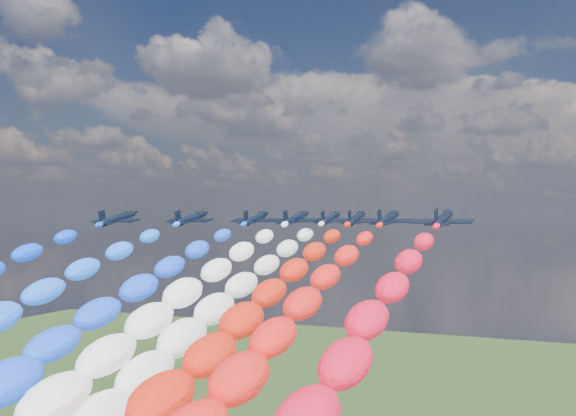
% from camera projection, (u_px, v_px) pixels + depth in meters
% --- Properties ---
extents(jet_0, '(9.77, 13.37, 5.45)m').
position_uv_depth(jet_0, '(118.00, 218.00, 131.70)').
color(jet_0, black).
extents(jet_1, '(10.17, 13.66, 5.45)m').
position_uv_depth(jet_1, '(191.00, 218.00, 137.23)').
color(jet_1, black).
extents(jet_2, '(9.83, 13.41, 5.45)m').
position_uv_depth(jet_2, '(256.00, 218.00, 142.21)').
color(jet_2, black).
extents(trail_2, '(7.32, 122.56, 45.42)m').
position_uv_depth(trail_2, '(30.00, 382.00, 84.20)').
color(trail_2, blue).
extents(jet_3, '(10.25, 13.71, 5.45)m').
position_uv_depth(jet_3, '(296.00, 218.00, 135.36)').
color(jet_3, black).
extents(trail_3, '(7.32, 122.56, 45.42)m').
position_uv_depth(trail_3, '(80.00, 397.00, 77.35)').
color(trail_3, white).
extents(jet_4, '(9.76, 13.36, 5.45)m').
position_uv_depth(jet_4, '(330.00, 218.00, 146.64)').
color(jet_4, black).
extents(trail_4, '(7.32, 122.56, 45.42)m').
position_uv_depth(trail_4, '(165.00, 374.00, 88.63)').
color(trail_4, silver).
extents(jet_5, '(10.23, 13.70, 5.45)m').
position_uv_depth(jet_5, '(356.00, 218.00, 135.31)').
color(jet_5, black).
extents(trail_5, '(7.32, 122.56, 45.42)m').
position_uv_depth(trail_5, '(186.00, 397.00, 77.30)').
color(trail_5, red).
extents(jet_6, '(10.41, 13.83, 5.45)m').
position_uv_depth(jet_6, '(388.00, 219.00, 123.30)').
color(jet_6, black).
extents(jet_7, '(10.19, 13.68, 5.45)m').
position_uv_depth(jet_7, '(443.00, 219.00, 109.60)').
color(jet_7, black).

